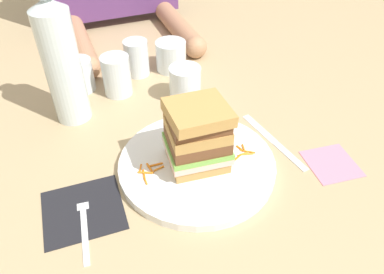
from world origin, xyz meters
name	(u,v)px	position (x,y,z in m)	size (l,w,h in m)	color
ground_plane	(201,166)	(0.00, 0.00, 0.00)	(3.00, 3.00, 0.00)	tan
main_plate	(198,166)	(-0.01, 0.00, 0.01)	(0.30, 0.30, 0.02)	white
sandwich	(198,137)	(-0.01, 0.00, 0.08)	(0.12, 0.11, 0.13)	tan
carrot_shred_0	(145,177)	(-0.11, 0.00, 0.02)	(0.00, 0.00, 0.03)	orange
carrot_shred_1	(159,168)	(-0.08, 0.01, 0.02)	(0.00, 0.00, 0.02)	orange
carrot_shred_2	(155,165)	(-0.09, 0.02, 0.02)	(0.00, 0.00, 0.03)	orange
carrot_shred_3	(140,168)	(-0.11, 0.02, 0.02)	(0.00, 0.00, 0.02)	orange
carrot_shred_4	(145,173)	(-0.11, 0.01, 0.02)	(0.00, 0.00, 0.03)	orange
carrot_shred_5	(150,168)	(-0.10, 0.01, 0.02)	(0.00, 0.00, 0.03)	orange
carrot_shred_6	(145,180)	(-0.11, -0.01, 0.02)	(0.00, 0.00, 0.02)	orange
carrot_shred_7	(248,151)	(0.09, -0.01, 0.02)	(0.00, 0.00, 0.03)	orange
carrot_shred_8	(247,154)	(0.09, -0.02, 0.02)	(0.00, 0.00, 0.02)	orange
carrot_shred_9	(239,147)	(0.08, 0.00, 0.02)	(0.00, 0.00, 0.02)	orange
carrot_shred_10	(238,157)	(0.07, -0.02, 0.02)	(0.00, 0.00, 0.02)	orange
carrot_shred_11	(243,154)	(0.08, -0.02, 0.02)	(0.00, 0.00, 0.02)	orange
carrot_shred_12	(243,147)	(0.09, 0.00, 0.02)	(0.00, 0.00, 0.02)	orange
napkin_dark	(83,210)	(-0.23, -0.02, 0.00)	(0.13, 0.13, 0.00)	black
fork	(83,219)	(-0.23, -0.05, 0.00)	(0.03, 0.17, 0.00)	silver
knife	(275,142)	(0.17, 0.01, 0.00)	(0.04, 0.20, 0.00)	silver
juice_glass	(185,86)	(0.05, 0.23, 0.04)	(0.07, 0.07, 0.08)	white
water_bottle	(62,62)	(-0.20, 0.25, 0.14)	(0.07, 0.07, 0.30)	silver
empty_tumbler_0	(117,75)	(-0.09, 0.31, 0.05)	(0.07, 0.07, 0.10)	silver
empty_tumbler_1	(171,56)	(0.07, 0.37, 0.04)	(0.08, 0.08, 0.08)	silver
empty_tumbler_2	(137,58)	(-0.02, 0.38, 0.05)	(0.06, 0.06, 0.09)	silver
empty_tumbler_3	(79,75)	(-0.17, 0.36, 0.04)	(0.07, 0.07, 0.08)	silver
napkin_pink	(332,163)	(0.24, -0.09, 0.00)	(0.09, 0.10, 0.00)	pink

